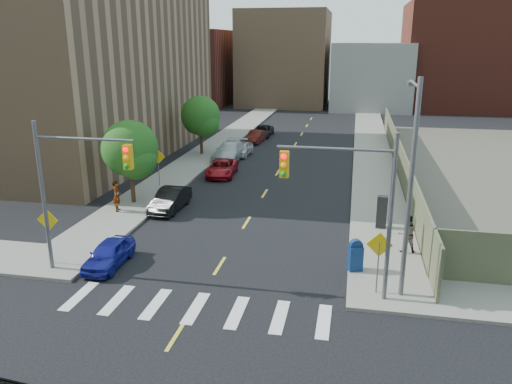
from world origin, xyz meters
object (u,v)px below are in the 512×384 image
at_px(parked_car_blue, 109,254).
at_px(mailbox, 355,255).
at_px(parked_car_silver, 230,151).
at_px(pedestrian_east, 407,234).
at_px(parked_car_maroon, 256,137).
at_px(parked_car_grey, 262,131).
at_px(pedestrian_west, 117,196).
at_px(parked_car_black, 170,199).
at_px(parked_car_red, 222,168).
at_px(payphone, 382,212).
at_px(parked_car_white, 242,149).

relative_size(parked_car_blue, mailbox, 2.38).
distance_m(parked_car_silver, pedestrian_east, 23.04).
relative_size(parked_car_blue, parked_car_maroon, 0.93).
relative_size(parked_car_maroon, parked_car_grey, 0.88).
xyz_separation_m(mailbox, pedestrian_west, (-14.49, 5.64, 0.24)).
bearing_deg(parked_car_maroon, parked_car_grey, 94.67).
xyz_separation_m(parked_car_black, parked_car_red, (1.01, 8.76, -0.06)).
bearing_deg(parked_car_grey, parked_car_silver, -92.59).
relative_size(parked_car_grey, payphone, 2.38).
bearing_deg(parked_car_white, pedestrian_west, -99.94).
bearing_deg(parked_car_black, parked_car_maroon, 88.56).
bearing_deg(parked_car_maroon, parked_car_blue, -87.06).
distance_m(parked_car_maroon, payphone, 26.41).
bearing_deg(parked_car_silver, parked_car_red, -78.81).
bearing_deg(parked_car_grey, pedestrian_west, -97.34).
relative_size(parked_car_white, pedestrian_west, 1.94).
relative_size(parked_car_white, pedestrian_east, 1.96).
height_order(parked_car_blue, parked_car_white, parked_car_white).
xyz_separation_m(parked_car_red, mailbox, (10.50, -15.64, 0.26)).
xyz_separation_m(parked_car_blue, pedestrian_east, (13.89, 4.09, 0.50)).
bearing_deg(parked_car_white, parked_car_grey, 92.57).
xyz_separation_m(parked_car_white, parked_car_grey, (0.05, 10.08, -0.03)).
relative_size(payphone, pedestrian_west, 0.95).
height_order(parked_car_black, parked_car_red, parked_car_black).
relative_size(parked_car_red, mailbox, 2.98).
xyz_separation_m(parked_car_silver, pedestrian_east, (13.69, -18.52, 0.32)).
relative_size(parked_car_maroon, pedestrian_west, 1.99).
distance_m(parked_car_grey, pedestrian_east, 33.17).
height_order(parked_car_white, parked_car_maroon, parked_car_white).
relative_size(parked_car_red, pedestrian_west, 2.31).
relative_size(parked_car_black, parked_car_white, 1.10).
relative_size(parked_car_blue, parked_car_white, 0.95).
relative_size(parked_car_black, mailbox, 2.76).
xyz_separation_m(parked_car_blue, pedestrian_west, (-3.06, 7.13, 0.51)).
relative_size(parked_car_red, parked_car_white, 1.19).
height_order(parked_car_silver, parked_car_maroon, parked_car_silver).
bearing_deg(parked_car_grey, parked_car_red, -89.07).
height_order(parked_car_black, parked_car_grey, parked_car_black).
bearing_deg(mailbox, parked_car_maroon, 88.55).
bearing_deg(pedestrian_west, parked_car_black, -84.98).
height_order(parked_car_blue, parked_car_silver, parked_car_silver).
bearing_deg(pedestrian_east, parked_car_maroon, -83.20).
bearing_deg(parked_car_grey, parked_car_blue, -90.62).
bearing_deg(parked_car_grey, parked_car_black, -91.28).
bearing_deg(parked_car_blue, parked_car_maroon, 87.11).
xyz_separation_m(parked_car_blue, parked_car_maroon, (0.93, 30.92, 0.03)).
distance_m(parked_car_blue, pedestrian_west, 7.77).
distance_m(payphone, pedestrian_west, 15.90).
relative_size(parked_car_black, payphone, 2.25).
height_order(parked_car_red, pedestrian_west, pedestrian_west).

